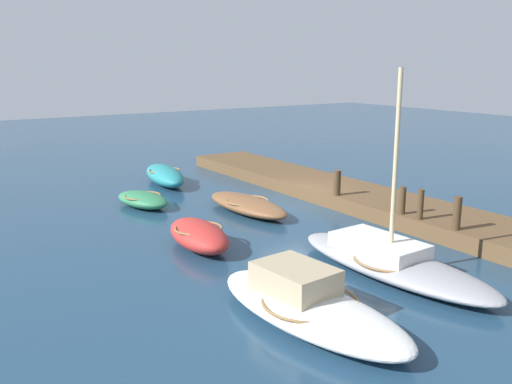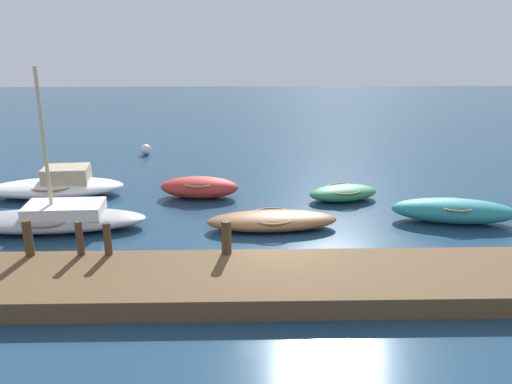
% 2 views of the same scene
% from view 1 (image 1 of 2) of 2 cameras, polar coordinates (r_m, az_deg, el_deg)
% --- Properties ---
extents(ground_plane, '(84.00, 84.00, 0.00)m').
position_cam_1_polar(ground_plane, '(22.45, 4.09, -1.16)').
color(ground_plane, navy).
extents(dock_platform, '(19.42, 2.98, 0.54)m').
position_cam_1_polar(dock_platform, '(23.66, 8.06, 0.16)').
color(dock_platform, brown).
rests_on(dock_platform, ground_plane).
extents(sailboat_grey, '(6.49, 2.31, 5.42)m').
position_cam_1_polar(sailboat_grey, '(15.37, 13.60, -6.84)').
color(sailboat_grey, '#939399').
rests_on(sailboat_grey, ground_plane).
extents(motorboat_white, '(5.52, 2.57, 1.18)m').
position_cam_1_polar(motorboat_white, '(12.36, 5.29, -11.36)').
color(motorboat_white, white).
rests_on(motorboat_white, ground_plane).
extents(dinghy_green, '(2.96, 1.91, 0.58)m').
position_cam_1_polar(dinghy_green, '(22.22, -11.53, -0.75)').
color(dinghy_green, '#2D7A4C').
rests_on(dinghy_green, ground_plane).
extents(rowboat_red, '(3.21, 1.64, 0.82)m').
position_cam_1_polar(rowboat_red, '(17.03, -5.90, -4.41)').
color(rowboat_red, '#B72D28').
rests_on(rowboat_red, ground_plane).
extents(rowboat_brown, '(4.49, 1.77, 0.59)m').
position_cam_1_polar(rowboat_brown, '(20.99, -0.91, -1.30)').
color(rowboat_brown, brown).
rests_on(rowboat_brown, ground_plane).
extents(rowboat_teal, '(4.43, 2.08, 0.83)m').
position_cam_1_polar(rowboat_teal, '(26.23, -9.34, 1.72)').
color(rowboat_teal, teal).
rests_on(rowboat_teal, ground_plane).
extents(mooring_post_west, '(0.25, 0.25, 1.04)m').
position_cam_1_polar(mooring_post_west, '(17.99, 19.91, -2.06)').
color(mooring_post_west, '#47331E').
rests_on(mooring_post_west, dock_platform).
extents(mooring_post_mid_west, '(0.20, 0.20, 0.99)m').
position_cam_1_polar(mooring_post_mid_west, '(18.83, 16.50, -1.22)').
color(mooring_post_mid_west, '#47331E').
rests_on(mooring_post_mid_west, dock_platform).
extents(mooring_post_mid_east, '(0.21, 0.21, 0.94)m').
position_cam_1_polar(mooring_post_mid_east, '(19.32, 14.78, -0.84)').
color(mooring_post_mid_east, '#47331E').
rests_on(mooring_post_mid_east, dock_platform).
extents(mooring_post_east, '(0.28, 0.28, 0.97)m').
position_cam_1_polar(mooring_post_east, '(21.58, 8.31, 0.95)').
color(mooring_post_east, '#47331E').
rests_on(mooring_post_east, dock_platform).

